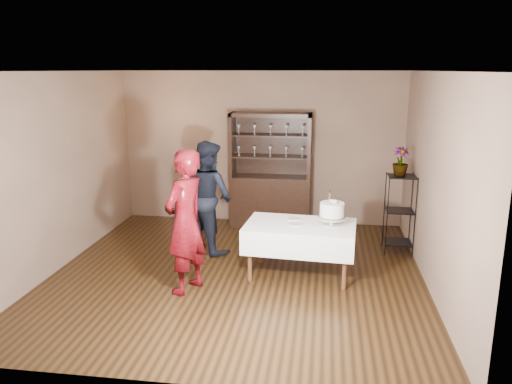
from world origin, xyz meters
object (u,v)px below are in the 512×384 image
(china_hutch, at_px, (270,189))
(plant_etagere, at_px, (399,210))
(man, at_px, (208,197))
(cake, at_px, (332,211))
(cake_table, at_px, (300,236))
(woman, at_px, (185,222))
(potted_plant, at_px, (401,161))

(china_hutch, relative_size, plant_etagere, 1.67)
(man, bearing_deg, plant_etagere, -134.62)
(plant_etagere, height_order, cake, cake)
(china_hutch, relative_size, man, 1.18)
(china_hutch, distance_m, cake_table, 2.27)
(woman, distance_m, man, 1.46)
(china_hutch, height_order, plant_etagere, china_hutch)
(china_hutch, height_order, cake_table, china_hutch)
(cake_table, bearing_deg, woman, -153.84)
(man, bearing_deg, china_hutch, -80.94)
(china_hutch, height_order, woman, china_hutch)
(china_hutch, distance_m, man, 1.61)
(plant_etagere, bearing_deg, potted_plant, 135.95)
(cake, bearing_deg, woman, -159.26)
(cake_table, bearing_deg, plant_etagere, 37.94)
(man, bearing_deg, woman, 130.89)
(plant_etagere, distance_m, cake_table, 1.82)
(plant_etagere, relative_size, woman, 0.66)
(cake_table, distance_m, man, 1.66)
(plant_etagere, height_order, potted_plant, potted_plant)
(cake, relative_size, potted_plant, 1.17)
(cake_table, height_order, potted_plant, potted_plant)
(china_hutch, distance_m, plant_etagere, 2.33)
(woman, height_order, potted_plant, woman)
(woman, bearing_deg, cake_table, 138.41)
(woman, bearing_deg, potted_plant, 145.51)
(cake_table, height_order, man, man)
(china_hutch, bearing_deg, woman, -104.46)
(plant_etagere, height_order, man, man)
(cake, bearing_deg, cake_table, -179.99)
(woman, xyz_separation_m, man, (-0.05, 1.46, -0.06))
(woman, xyz_separation_m, cake, (1.79, 0.68, 0.01))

